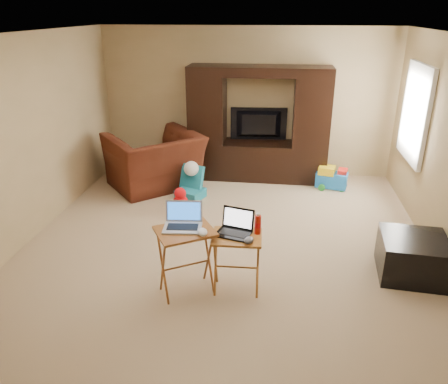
# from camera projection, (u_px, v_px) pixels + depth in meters

# --- Properties ---
(floor) EXTENTS (5.50, 5.50, 0.00)m
(floor) POSITION_uv_depth(u_px,v_px,m) (226.00, 244.00, 5.51)
(floor) COLOR #D1B490
(floor) RESTS_ON ground
(ceiling) EXTENTS (5.50, 5.50, 0.00)m
(ceiling) POSITION_uv_depth(u_px,v_px,m) (227.00, 34.00, 4.54)
(ceiling) COLOR silver
(ceiling) RESTS_ON ground
(wall_back) EXTENTS (5.00, 0.00, 5.00)m
(wall_back) POSITION_uv_depth(u_px,v_px,m) (246.00, 103.00, 7.53)
(wall_back) COLOR tan
(wall_back) RESTS_ON ground
(wall_front) EXTENTS (5.00, 0.00, 5.00)m
(wall_front) POSITION_uv_depth(u_px,v_px,m) (166.00, 290.00, 2.51)
(wall_front) COLOR tan
(wall_front) RESTS_ON ground
(wall_left) EXTENTS (0.00, 5.50, 5.50)m
(wall_left) POSITION_uv_depth(u_px,v_px,m) (23.00, 141.00, 5.32)
(wall_left) COLOR tan
(wall_left) RESTS_ON ground
(window_pane) EXTENTS (0.00, 1.20, 1.20)m
(window_pane) POSITION_uv_depth(u_px,v_px,m) (417.00, 113.00, 6.08)
(window_pane) COLOR white
(window_pane) RESTS_ON ground
(window_frame) EXTENTS (0.06, 1.14, 1.34)m
(window_frame) POSITION_uv_depth(u_px,v_px,m) (415.00, 113.00, 6.08)
(window_frame) COLOR white
(window_frame) RESTS_ON ground
(entertainment_center) EXTENTS (2.33, 0.59, 1.90)m
(entertainment_center) POSITION_uv_depth(u_px,v_px,m) (258.00, 124.00, 7.33)
(entertainment_center) COLOR black
(entertainment_center) RESTS_ON floor
(television) EXTENTS (0.97, 0.20, 0.56)m
(television) POSITION_uv_depth(u_px,v_px,m) (259.00, 125.00, 7.45)
(television) COLOR black
(television) RESTS_ON entertainment_center
(recliner) EXTENTS (1.82, 1.81, 0.89)m
(recliner) POSITION_uv_depth(u_px,v_px,m) (155.00, 161.00, 7.13)
(recliner) COLOR #4D1A10
(recliner) RESTS_ON floor
(child_rocker) EXTENTS (0.51, 0.54, 0.50)m
(child_rocker) POSITION_uv_depth(u_px,v_px,m) (190.00, 183.00, 6.76)
(child_rocker) COLOR teal
(child_rocker) RESTS_ON floor
(plush_toy) EXTENTS (0.33, 0.27, 0.36)m
(plush_toy) POSITION_uv_depth(u_px,v_px,m) (180.00, 199.00, 6.36)
(plush_toy) COLOR red
(plush_toy) RESTS_ON floor
(push_toy) EXTENTS (0.58, 0.47, 0.38)m
(push_toy) POSITION_uv_depth(u_px,v_px,m) (332.00, 177.00, 7.17)
(push_toy) COLOR blue
(push_toy) RESTS_ON floor
(ottoman) EXTENTS (0.75, 0.75, 0.45)m
(ottoman) POSITION_uv_depth(u_px,v_px,m) (412.00, 257.00, 4.80)
(ottoman) COLOR black
(ottoman) RESTS_ON floor
(tray_table_left) EXTENTS (0.70, 0.67, 0.72)m
(tray_table_left) POSITION_uv_depth(u_px,v_px,m) (186.00, 261.00, 4.46)
(tray_table_left) COLOR #A76128
(tray_table_left) RESTS_ON floor
(tray_table_right) EXTENTS (0.51, 0.42, 0.64)m
(tray_table_right) POSITION_uv_depth(u_px,v_px,m) (237.00, 263.00, 4.49)
(tray_table_right) COLOR #A96C28
(tray_table_right) RESTS_ON floor
(laptop_left) EXTENTS (0.40, 0.34, 0.24)m
(laptop_left) POSITION_uv_depth(u_px,v_px,m) (182.00, 218.00, 4.30)
(laptop_left) COLOR #B0B1B5
(laptop_left) RESTS_ON tray_table_left
(laptop_right) EXTENTS (0.40, 0.36, 0.24)m
(laptop_right) POSITION_uv_depth(u_px,v_px,m) (233.00, 224.00, 4.34)
(laptop_right) COLOR black
(laptop_right) RESTS_ON tray_table_right
(mouse_left) EXTENTS (0.13, 0.16, 0.06)m
(mouse_left) POSITION_uv_depth(u_px,v_px,m) (202.00, 232.00, 4.22)
(mouse_left) COLOR white
(mouse_left) RESTS_ON tray_table_left
(mouse_right) EXTENTS (0.12, 0.15, 0.05)m
(mouse_right) POSITION_uv_depth(u_px,v_px,m) (249.00, 240.00, 4.23)
(mouse_right) COLOR #47464B
(mouse_right) RESTS_ON tray_table_right
(water_bottle) EXTENTS (0.06, 0.06, 0.20)m
(water_bottle) POSITION_uv_depth(u_px,v_px,m) (258.00, 225.00, 4.38)
(water_bottle) COLOR red
(water_bottle) RESTS_ON tray_table_right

